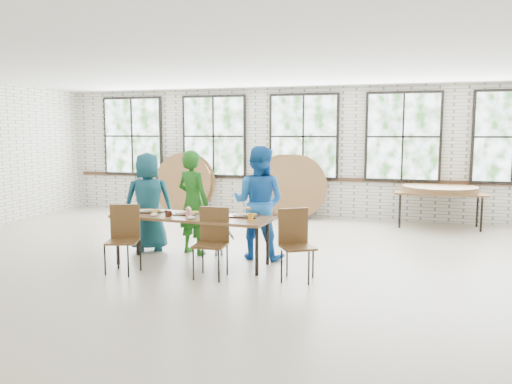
# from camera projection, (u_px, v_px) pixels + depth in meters

# --- Properties ---
(room) EXTENTS (12.00, 12.00, 12.00)m
(room) POSITION_uv_depth(u_px,v_px,m) (304.00, 139.00, 11.49)
(room) COLOR #B8AA92
(room) RESTS_ON ground
(dining_table) EXTENTS (2.46, 1.00, 0.74)m
(dining_table) POSITION_uv_depth(u_px,v_px,m) (192.00, 219.00, 7.40)
(dining_table) COLOR brown
(dining_table) RESTS_ON ground
(chair_near_left) EXTENTS (0.52, 0.51, 0.95)m
(chair_near_left) POSITION_uv_depth(u_px,v_px,m) (124.00, 233.00, 7.05)
(chair_near_left) COLOR #54381C
(chair_near_left) RESTS_ON ground
(chair_near_right) EXTENTS (0.44, 0.43, 0.95)m
(chair_near_right) POSITION_uv_depth(u_px,v_px,m) (212.00, 236.00, 6.83)
(chair_near_right) COLOR #54381C
(chair_near_right) RESTS_ON ground
(chair_spare) EXTENTS (0.57, 0.56, 0.95)m
(chair_spare) POSITION_uv_depth(u_px,v_px,m) (295.00, 238.00, 6.70)
(chair_spare) COLOR #54381C
(chair_spare) RESTS_ON ground
(adult_teal) EXTENTS (0.94, 0.79, 1.64)m
(adult_teal) POSITION_uv_depth(u_px,v_px,m) (148.00, 202.00, 8.29)
(adult_teal) COLOR navy
(adult_teal) RESTS_ON ground
(adult_green) EXTENTS (0.72, 0.60, 1.69)m
(adult_green) POSITION_uv_depth(u_px,v_px,m) (193.00, 202.00, 8.07)
(adult_green) COLOR #1E641A
(adult_green) RESTS_ON ground
(toddler) EXTENTS (0.56, 0.43, 0.76)m
(toddler) POSITION_uv_depth(u_px,v_px,m) (219.00, 232.00, 8.01)
(toddler) COLOR #151138
(toddler) RESTS_ON ground
(adult_blue) EXTENTS (0.91, 0.73, 1.76)m
(adult_blue) POSITION_uv_depth(u_px,v_px,m) (259.00, 203.00, 7.77)
(adult_blue) COLOR blue
(adult_blue) RESTS_ON ground
(storage_table) EXTENTS (1.81, 0.77, 0.74)m
(storage_table) POSITION_uv_depth(u_px,v_px,m) (439.00, 195.00, 10.32)
(storage_table) COLOR brown
(storage_table) RESTS_ON ground
(tabletop_clutter) EXTENTS (1.99, 0.64, 0.11)m
(tabletop_clutter) POSITION_uv_depth(u_px,v_px,m) (197.00, 215.00, 7.34)
(tabletop_clutter) COLOR black
(tabletop_clutter) RESTS_ON dining_table
(round_tops_stacked) EXTENTS (1.50, 1.50, 0.13)m
(round_tops_stacked) POSITION_uv_depth(u_px,v_px,m) (440.00, 189.00, 10.31)
(round_tops_stacked) COLOR brown
(round_tops_stacked) RESTS_ON storage_table
(round_tops_leaning) EXTENTS (4.29, 0.49, 1.49)m
(round_tops_leaning) POSITION_uv_depth(u_px,v_px,m) (235.00, 185.00, 11.84)
(round_tops_leaning) COLOR brown
(round_tops_leaning) RESTS_ON ground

